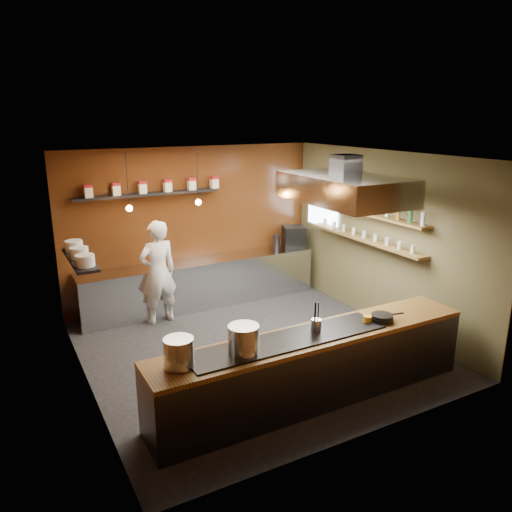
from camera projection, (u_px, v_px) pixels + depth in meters
floor at (255, 350)px, 7.85m from camera, size 5.00×5.00×0.00m
back_wall at (193, 226)px, 9.55m from camera, size 5.00×0.00×5.00m
left_wall at (81, 285)px, 6.29m from camera, size 0.00×5.00×5.00m
right_wall at (383, 239)px, 8.58m from camera, size 0.00×5.00×5.00m
ceiling at (255, 156)px, 7.02m from camera, size 5.00×5.00×0.00m
window_pane at (323, 201)px, 9.88m from camera, size 0.00×1.00×1.00m
prep_counter at (202, 283)px, 9.56m from camera, size 4.60×0.65×0.90m
pass_counter at (314, 367)px, 6.36m from camera, size 4.40×0.72×0.94m
tin_shelf at (147, 194)px, 8.82m from camera, size 2.60×0.26×0.04m
plate_shelf at (80, 259)px, 7.19m from camera, size 0.30×1.40×0.04m
bottle_shelf_upper at (366, 213)px, 8.64m from camera, size 0.26×2.80×0.04m
bottle_shelf_lower at (364, 239)px, 8.77m from camera, size 0.26×2.80×0.04m
extractor_hood at (345, 188)px, 7.41m from camera, size 1.20×2.00×0.72m
pendant_left at (129, 205)px, 8.05m from camera, size 0.10×0.10×0.95m
pendant_right at (198, 199)px, 8.60m from camera, size 0.10×0.10×0.95m
storage_tins at (155, 186)px, 8.86m from camera, size 2.43×0.13×0.22m
plate_stacks at (79, 253)px, 7.17m from camera, size 0.26×1.16×0.16m
bottles at (366, 205)px, 8.61m from camera, size 0.06×2.66×0.24m
wine_glasses at (364, 234)px, 8.75m from camera, size 0.07×2.37×0.13m
stockpot_large at (179, 352)px, 5.37m from camera, size 0.33×0.33×0.32m
stockpot_small at (244, 339)px, 5.66m from camera, size 0.41×0.41×0.34m
utensil_crock at (316, 325)px, 6.24m from camera, size 0.14×0.14×0.17m
frying_pan at (382, 317)px, 6.61m from camera, size 0.47×0.31×0.08m
butter_jar at (367, 320)px, 6.55m from camera, size 0.11×0.11×0.10m
espresso_machine at (294, 236)px, 10.36m from camera, size 0.54×0.53×0.43m
chef at (158, 272)px, 8.65m from camera, size 0.72×0.52×1.84m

